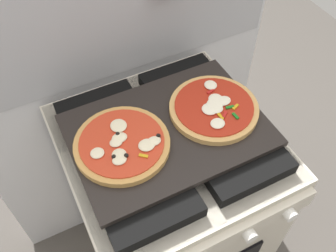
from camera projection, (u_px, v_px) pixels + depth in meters
The scene contains 6 objects.
ground_plane at pixel (168, 252), 1.75m from camera, with size 4.00×4.00×0.00m, color #4C4742.
kitchen_backsplash at pixel (127, 85), 1.33m from camera, with size 1.10×0.09×1.55m.
stove at pixel (168, 207), 1.40m from camera, with size 0.60×0.64×0.90m.
baking_tray at pixel (168, 130), 1.05m from camera, with size 0.54×0.38×0.02m, color black.
pizza_left at pixel (122, 143), 1.00m from camera, with size 0.26×0.26×0.03m.
pizza_right at pixel (215, 109), 1.07m from camera, with size 0.26×0.26×0.03m.
Camera 1 is at (-0.30, -0.59, 1.73)m, focal length 40.14 mm.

